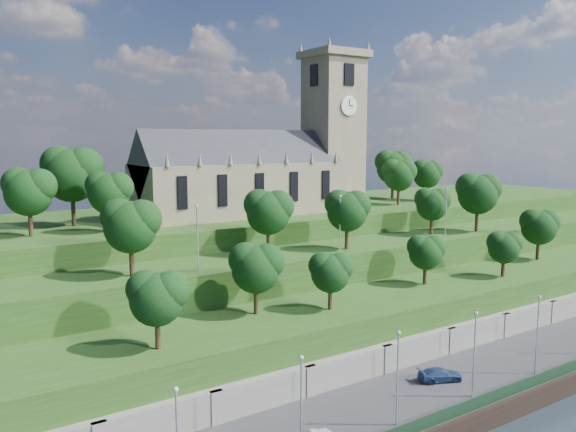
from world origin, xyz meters
TOP-DOWN VIEW (x-y plane):
  - ground at (0.00, 0.00)m, footprint 320.00×320.00m
  - promenade at (0.00, 6.00)m, footprint 160.00×12.00m
  - quay_wall at (0.00, -0.05)m, footprint 160.00×0.50m
  - fence at (0.00, 0.60)m, footprint 160.00×0.10m
  - retaining_wall at (0.00, 11.97)m, footprint 160.00×2.10m
  - embankment_lower at (0.00, 18.00)m, footprint 160.00×12.00m
  - embankment_upper at (0.00, 29.00)m, footprint 160.00×10.00m
  - hilltop at (0.00, 50.00)m, footprint 160.00×32.00m
  - church at (0.79, 45.98)m, footprint 38.60×12.35m
  - trees_lower at (2.12, 18.34)m, footprint 68.36×9.09m
  - trees_upper at (3.88, 28.08)m, footprint 61.79×8.95m
  - trees_hilltop at (-2.53, 45.45)m, footprint 75.42×15.77m
  - lamp_posts_promenade at (-2.00, 2.50)m, footprint 60.36×0.36m
  - lamp_posts_upper at (-0.00, 26.00)m, footprint 40.36×0.36m
  - car_right at (-1.87, 6.68)m, footprint 4.96×3.46m

SIDE VIEW (x-z plane):
  - ground at x=0.00m, z-range 0.00..0.00m
  - promenade at x=0.00m, z-range 0.00..2.00m
  - quay_wall at x=0.00m, z-range 0.00..2.20m
  - retaining_wall at x=0.00m, z-range 0.00..5.00m
  - fence at x=0.00m, z-range 2.00..3.20m
  - car_right at x=-1.87m, z-range 2.00..3.33m
  - embankment_lower at x=0.00m, z-range 0.00..8.00m
  - embankment_upper at x=0.00m, z-range 0.00..12.00m
  - lamp_posts_promenade at x=-2.00m, z-range 2.62..11.15m
  - hilltop at x=0.00m, z-range 0.00..15.00m
  - trees_lower at x=2.12m, z-range 8.93..16.91m
  - lamp_posts_upper at x=0.00m, z-range 12.60..20.15m
  - trees_upper at x=3.88m, z-range 13.07..22.45m
  - trees_hilltop at x=-2.53m, z-range 15.83..26.64m
  - church at x=0.79m, z-range 8.72..36.32m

